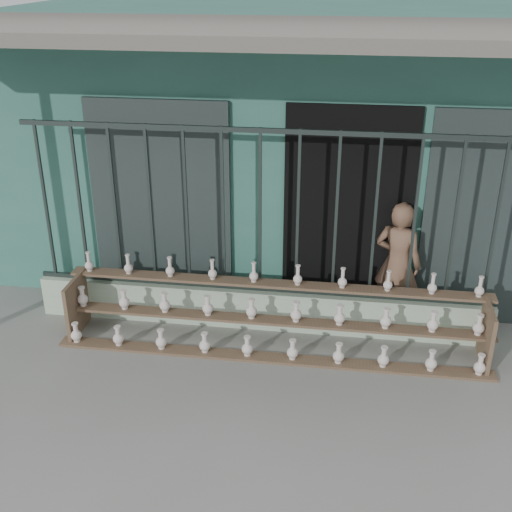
# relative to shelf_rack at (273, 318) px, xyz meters

# --- Properties ---
(ground) EXTENTS (60.00, 60.00, 0.00)m
(ground) POSITION_rel_shelf_rack_xyz_m (-0.19, -0.89, -0.36)
(ground) COLOR slate
(workshop_building) EXTENTS (7.40, 6.60, 3.21)m
(workshop_building) POSITION_rel_shelf_rack_xyz_m (-0.19, 3.34, 1.26)
(workshop_building) COLOR #31685A
(workshop_building) RESTS_ON ground
(parapet_wall) EXTENTS (5.00, 0.20, 0.45)m
(parapet_wall) POSITION_rel_shelf_rack_xyz_m (-0.19, 0.41, -0.13)
(parapet_wall) COLOR #B3CCAE
(parapet_wall) RESTS_ON ground
(security_fence) EXTENTS (5.00, 0.04, 1.80)m
(security_fence) POSITION_rel_shelf_rack_xyz_m (-0.19, 0.41, 0.99)
(security_fence) COLOR #283330
(security_fence) RESTS_ON parapet_wall
(shelf_rack) EXTENTS (4.50, 0.68, 0.85)m
(shelf_rack) POSITION_rel_shelf_rack_xyz_m (0.00, 0.00, 0.00)
(shelf_rack) COLOR brown
(shelf_rack) RESTS_ON ground
(elderly_woman) EXTENTS (0.61, 0.51, 1.43)m
(elderly_woman) POSITION_rel_shelf_rack_xyz_m (1.28, 0.75, 0.36)
(elderly_woman) COLOR brown
(elderly_woman) RESTS_ON ground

